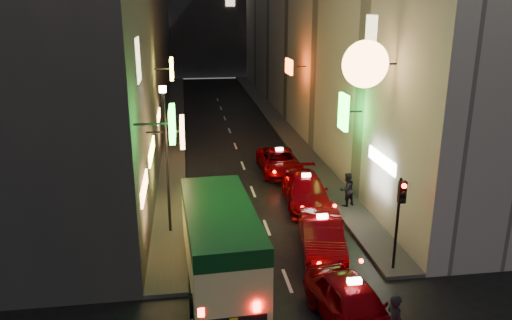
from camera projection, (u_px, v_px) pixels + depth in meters
name	position (u px, v px, depth m)	size (l,w,h in m)	color
building_left	(120.00, 11.00, 38.14)	(7.57, 52.00, 18.00)	#353230
building_right	(323.00, 10.00, 40.31)	(8.21, 52.00, 18.00)	#AAA49C
sidewalk_left	(175.00, 123.00, 41.31)	(1.50, 52.00, 0.15)	#44413F
sidewalk_right	(276.00, 120.00, 42.46)	(1.50, 52.00, 0.15)	#44413F
minibus	(220.00, 235.00, 17.28)	(2.63, 6.68, 2.83)	#E8E091
taxi_near	(353.00, 302.00, 15.02)	(3.06, 5.74, 1.91)	#750006
taxi_second	(322.00, 233.00, 19.60)	(3.01, 5.64, 1.88)	#750006
taxi_third	(306.00, 188.00, 24.38)	(2.55, 5.43, 1.85)	#750006
taxi_far	(279.00, 160.00, 29.12)	(2.01, 4.87, 1.72)	#750006
pedestrian_crossing	(395.00, 320.00, 13.94)	(0.66, 0.43, 2.01)	black
pedestrian_sidewalk	(347.00, 187.00, 23.85)	(0.70, 0.44, 1.86)	black
traffic_light	(400.00, 205.00, 17.52)	(0.26, 0.43, 3.50)	black
lamp_post	(166.00, 151.00, 20.38)	(0.28, 0.28, 6.22)	black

